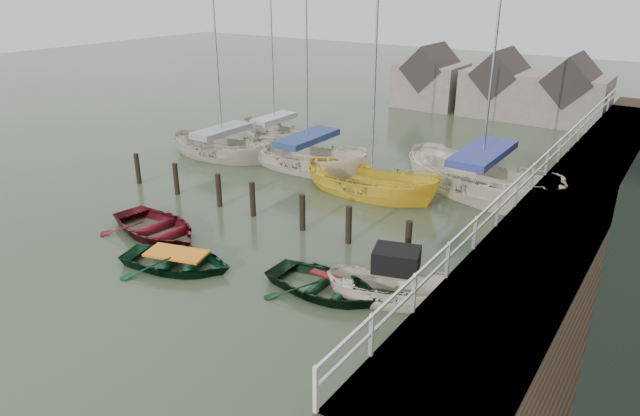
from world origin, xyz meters
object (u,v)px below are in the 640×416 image
Objects in this scene: sailboat_c at (371,193)px; sailboat_d at (479,193)px; rowboat_red at (157,235)px; sailboat_b at (308,168)px; sailboat_e at (275,139)px; motorboat at (392,297)px; sailboat_a at (223,156)px; rowboat_dkgreen at (326,293)px; rowboat_green at (178,268)px.

sailboat_d reaches higher than sailboat_c.
rowboat_red is 13.52m from sailboat_d.
sailboat_b reaches higher than sailboat_e.
sailboat_a is at bearing 43.40° from motorboat.
sailboat_e is (-12.76, 1.89, 0.01)m from sailboat_d.
sailboat_d is at bearing -12.22° from motorboat.
sailboat_a reaches higher than motorboat.
sailboat_c is at bearing 19.75° from rowboat_dkgreen.
rowboat_green is 10.99m from sailboat_b.
rowboat_dkgreen is 0.37× the size of sailboat_c.
rowboat_red is at bearing -179.92° from sailboat_b.
sailboat_a reaches higher than rowboat_red.
sailboat_b is 1.36× the size of sailboat_e.
sailboat_d reaches higher than sailboat_a.
sailboat_a is 9.02m from sailboat_c.
sailboat_e is at bearing 28.91° from rowboat_red.
sailboat_d is at bearing -85.35° from sailboat_a.
motorboat reaches higher than rowboat_red.
motorboat is 0.31× the size of sailboat_d.
sailboat_d is at bearing -55.77° from sailboat_c.
sailboat_c is (1.82, 9.46, 0.01)m from rowboat_green.
sailboat_a is (-4.65, 8.48, 0.07)m from rowboat_red.
sailboat_a reaches higher than rowboat_dkgreen.
rowboat_red is 2.87m from rowboat_green.
rowboat_red is at bearing 89.75° from rowboat_dkgreen.
rowboat_green is 0.98× the size of rowboat_dkgreen.
motorboat is 0.45× the size of sailboat_e.
sailboat_c reaches higher than rowboat_red.
sailboat_d reaches higher than rowboat_red.
rowboat_dkgreen is 0.28× the size of sailboat_d.
sailboat_b is 1.20× the size of sailboat_c.
sailboat_a is (-13.84, 7.69, -0.05)m from motorboat.
rowboat_green is at bearing -108.52° from rowboat_red.
motorboat is at bearing -69.02° from rowboat_dkgreen.
rowboat_green is 0.30× the size of sailboat_b.
rowboat_dkgreen is at bearing 94.14° from motorboat.
motorboat reaches higher than rowboat_dkgreen.
sailboat_b is (-7.27, 9.32, 0.06)m from rowboat_dkgreen.
rowboat_dkgreen is 14.68m from sailboat_a.
sailboat_a is 0.91× the size of sailboat_b.
motorboat is at bearing -132.72° from sailboat_b.
sailboat_d is at bearing -5.54° from rowboat_dkgreen.
sailboat_a is (-12.02, 8.42, 0.07)m from rowboat_dkgreen.
sailboat_d is at bearing -83.29° from sailboat_e.
rowboat_red is 13.37m from sailboat_e.
rowboat_green is 13.33m from sailboat_d.
sailboat_e is (-11.86, 12.53, 0.06)m from rowboat_dkgreen.
rowboat_dkgreen is 0.34× the size of sailboat_a.
rowboat_red is 0.37× the size of sailboat_a.
sailboat_a is 13.11m from sailboat_d.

